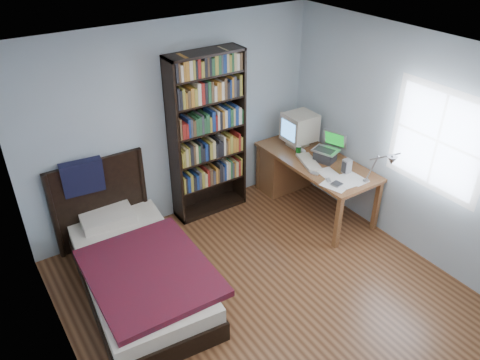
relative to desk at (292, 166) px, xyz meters
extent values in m
plane|color=#4D2A16|center=(-1.51, -1.67, -0.42)|extent=(4.20, 4.20, 0.00)
plane|color=white|center=(-1.51, -1.67, 2.08)|extent=(4.20, 4.20, 0.00)
cube|color=#A2B5BE|center=(-1.51, 0.43, 0.83)|extent=(3.80, 0.04, 2.50)
cube|color=#A2B5BE|center=(-3.41, -1.67, 0.83)|extent=(0.04, 4.20, 2.50)
cube|color=#A2B5BE|center=(0.39, -1.67, 0.83)|extent=(0.04, 4.20, 2.50)
cube|color=white|center=(0.38, -1.82, 1.03)|extent=(0.01, 1.14, 1.14)
cube|color=white|center=(0.38, -1.82, 1.03)|extent=(0.01, 1.00, 1.00)
cube|color=brown|center=(0.00, -0.47, 0.29)|extent=(0.75, 1.68, 0.04)
cube|color=brown|center=(-0.33, -1.26, -0.07)|extent=(0.06, 0.06, 0.69)
cube|color=brown|center=(0.32, -1.26, -0.07)|extent=(0.06, 0.06, 0.69)
cube|color=brown|center=(-0.33, 0.32, -0.07)|extent=(0.06, 0.06, 0.69)
cube|color=brown|center=(0.32, 0.32, -0.07)|extent=(0.06, 0.06, 0.69)
cube|color=brown|center=(0.00, 0.15, -0.07)|extent=(0.69, 0.40, 0.68)
cube|color=beige|center=(0.06, -0.02, 0.32)|extent=(0.25, 0.21, 0.03)
cylinder|color=beige|center=(0.06, -0.02, 0.37)|extent=(0.10, 0.10, 0.06)
cube|color=beige|center=(0.09, -0.02, 0.58)|extent=(0.39, 0.37, 0.36)
cube|color=beige|center=(-0.10, -0.02, 0.58)|extent=(0.03, 0.38, 0.38)
cube|color=#4599F8|center=(-0.12, -0.02, 0.58)|extent=(0.01, 0.29, 0.25)
cube|color=#2D2D30|center=(0.07, -0.55, 0.38)|extent=(0.27, 0.30, 0.14)
cube|color=silver|center=(0.07, -0.55, 0.46)|extent=(0.32, 0.37, 0.02)
cube|color=#2D2D30|center=(0.05, -0.55, 0.47)|extent=(0.22, 0.28, 0.00)
cube|color=silver|center=(0.21, -0.55, 0.58)|extent=(0.17, 0.31, 0.22)
cube|color=#0CBF26|center=(0.20, -0.55, 0.58)|extent=(0.13, 0.25, 0.17)
cube|color=#99999E|center=(0.12, -1.21, 0.33)|extent=(0.06, 0.05, 0.04)
cylinder|color=#99999E|center=(0.12, -1.26, 0.52)|extent=(0.02, 0.13, 0.36)
cylinder|color=#99999E|center=(0.05, -1.46, 0.78)|extent=(0.15, 0.30, 0.18)
cone|color=#99999E|center=(-0.01, -1.60, 0.82)|extent=(0.11, 0.11, 0.09)
cube|color=beige|center=(-0.14, -0.48, 0.33)|extent=(0.32, 0.49, 0.04)
cube|color=gray|center=(0.08, -0.92, 0.40)|extent=(0.09, 0.09, 0.18)
cylinder|color=#07360F|center=(-0.11, -0.24, 0.37)|extent=(0.07, 0.07, 0.12)
ellipsoid|color=silver|center=(-0.01, -0.20, 0.33)|extent=(0.07, 0.12, 0.04)
cube|color=silver|center=(-0.27, -0.74, 0.32)|extent=(0.08, 0.11, 0.02)
cube|color=gray|center=(-0.23, -0.95, 0.32)|extent=(0.08, 0.10, 0.02)
cube|color=gray|center=(-0.22, -1.07, 0.32)|extent=(0.12, 0.12, 0.02)
cube|color=black|center=(-1.62, 0.27, 0.64)|extent=(0.03, 0.30, 2.13)
cube|color=black|center=(-0.70, 0.27, 0.64)|extent=(0.03, 0.30, 2.13)
cube|color=black|center=(-1.16, 0.27, 1.69)|extent=(0.96, 0.30, 0.03)
cube|color=black|center=(-1.16, 0.27, -0.39)|extent=(0.96, 0.30, 0.06)
cube|color=black|center=(-1.16, 0.41, 0.64)|extent=(0.96, 0.02, 2.13)
cube|color=olive|center=(-1.16, 0.25, 0.67)|extent=(0.88, 0.22, 1.93)
cube|color=black|center=(-2.56, -0.62, -0.31)|extent=(1.27, 2.23, 0.22)
cube|color=beige|center=(-2.56, -0.62, -0.12)|extent=(1.22, 2.17, 0.16)
cube|color=maroon|center=(-2.53, -0.89, -0.01)|extent=(1.16, 1.42, 0.07)
cube|color=beige|center=(-2.56, 0.20, 0.01)|extent=(0.62, 0.43, 0.12)
cube|color=black|center=(-2.56, 0.39, 0.13)|extent=(1.13, 0.05, 1.10)
cylinder|color=black|center=(-3.10, 0.37, 0.13)|extent=(0.06, 0.06, 1.10)
cylinder|color=black|center=(-2.03, 0.37, 0.13)|extent=(0.06, 0.06, 1.10)
cube|color=black|center=(-2.71, 0.36, 0.53)|extent=(0.46, 0.20, 0.43)
camera|label=1|loc=(-3.72, -4.30, 3.17)|focal=35.00mm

